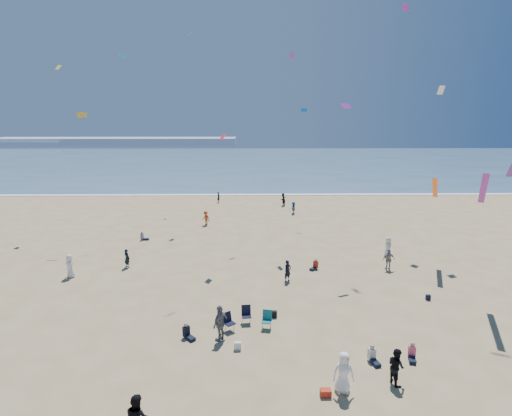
{
  "coord_description": "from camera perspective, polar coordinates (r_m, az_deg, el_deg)",
  "views": [
    {
      "loc": [
        1.67,
        -14.55,
        11.15
      ],
      "look_at": [
        2.0,
        8.0,
        6.16
      ],
      "focal_mm": 28.0,
      "sensor_mm": 36.0,
      "label": 1
    }
  ],
  "objects": [
    {
      "name": "chair_cluster",
      "position": [
        22.62,
        -1.21,
        -15.61
      ],
      "size": [
        2.78,
        1.55,
        1.0
      ],
      "color": "black",
      "rests_on": "ground"
    },
    {
      "name": "headland_far",
      "position": [
        194.82,
        -19.55,
        8.97
      ],
      "size": [
        110.0,
        20.0,
        3.2
      ],
      "primitive_type": "cube",
      "color": "#7A8EA8",
      "rests_on": "ground"
    },
    {
      "name": "surf_line",
      "position": [
        60.6,
        -2.41,
        1.91
      ],
      "size": [
        220.0,
        1.2,
        0.08
      ],
      "primitive_type": "cube",
      "color": "white",
      "rests_on": "ground"
    },
    {
      "name": "headland_near",
      "position": [
        206.59,
        -30.65,
        7.95
      ],
      "size": [
        40.0,
        14.0,
        2.0
      ],
      "primitive_type": "cube",
      "color": "#7A8EA8",
      "rests_on": "ground"
    },
    {
      "name": "ocean",
      "position": [
        110.13,
        -1.72,
        6.68
      ],
      "size": [
        220.0,
        100.0,
        0.06
      ],
      "primitive_type": "cube",
      "color": "#476B84",
      "rests_on": "ground"
    },
    {
      "name": "seated_group",
      "position": [
        25.95,
        1.37,
        -11.95
      ],
      "size": [
        18.79,
        20.39,
        0.84
      ],
      "color": "silver",
      "rests_on": "ground"
    },
    {
      "name": "cooler",
      "position": [
        18.35,
        9.92,
        -24.56
      ],
      "size": [
        0.45,
        0.3,
        0.3
      ],
      "primitive_type": "cube",
      "color": "red",
      "rests_on": "ground"
    },
    {
      "name": "kites_aloft",
      "position": [
        29.45,
        13.08,
        17.8
      ],
      "size": [
        35.81,
        43.6,
        30.12
      ],
      "color": "#F25BAB",
      "rests_on": "ground"
    },
    {
      "name": "black_backpack",
      "position": [
        23.84,
        2.63,
        -14.91
      ],
      "size": [
        0.3,
        0.22,
        0.38
      ],
      "primitive_type": "cube",
      "color": "black",
      "rests_on": "ground"
    },
    {
      "name": "standing_flyers",
      "position": [
        29.51,
        3.72,
        -8.0
      ],
      "size": [
        27.36,
        42.69,
        1.92
      ],
      "color": "black",
      "rests_on": "ground"
    },
    {
      "name": "navy_bag",
      "position": [
        28.07,
        23.37,
        -11.64
      ],
      "size": [
        0.28,
        0.18,
        0.34
      ],
      "primitive_type": "cube",
      "color": "black",
      "rests_on": "ground"
    },
    {
      "name": "white_tote",
      "position": [
        20.94,
        -2.64,
        -19.07
      ],
      "size": [
        0.35,
        0.2,
        0.4
      ],
      "primitive_type": "cube",
      "color": "silver",
      "rests_on": "ground"
    },
    {
      "name": "ground",
      "position": [
        18.41,
        -6.47,
        -24.89
      ],
      "size": [
        220.0,
        220.0,
        0.0
      ],
      "primitive_type": "plane",
      "color": "tan",
      "rests_on": "ground"
    }
  ]
}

